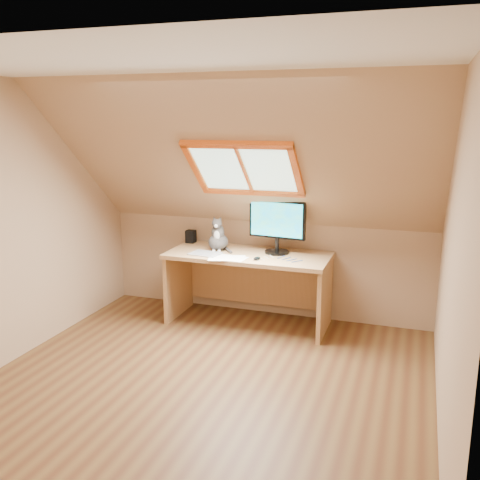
% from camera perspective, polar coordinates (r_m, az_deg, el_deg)
% --- Properties ---
extents(ground, '(3.50, 3.50, 0.00)m').
position_cam_1_polar(ground, '(4.40, -3.97, -15.24)').
color(ground, brown).
rests_on(ground, ground).
extents(room_shell, '(3.52, 3.52, 2.41)m').
position_cam_1_polar(room_shell, '(3.85, -4.84, 3.25)').
color(room_shell, tan).
rests_on(room_shell, ground).
extents(desk, '(1.63, 0.71, 0.74)m').
position_cam_1_polar(desk, '(5.49, 1.12, -3.55)').
color(desk, tan).
rests_on(desk, ground).
extents(monitor, '(0.58, 0.25, 0.54)m').
position_cam_1_polar(monitor, '(5.32, 3.99, 1.81)').
color(monitor, black).
rests_on(monitor, desk).
extents(cat, '(0.23, 0.27, 0.37)m').
position_cam_1_polar(cat, '(5.47, -2.35, 0.23)').
color(cat, '#494341').
rests_on(cat, desk).
extents(desk_speaker, '(0.10, 0.10, 0.14)m').
position_cam_1_polar(desk_speaker, '(5.84, -5.27, 0.38)').
color(desk_speaker, black).
rests_on(desk_speaker, desk).
extents(graphics_tablet, '(0.32, 0.24, 0.01)m').
position_cam_1_polar(graphics_tablet, '(5.34, -3.74, -1.47)').
color(graphics_tablet, '#B2B2B7').
rests_on(graphics_tablet, desk).
extents(mouse, '(0.08, 0.11, 0.03)m').
position_cam_1_polar(mouse, '(5.12, 1.81, -1.98)').
color(mouse, black).
rests_on(mouse, desk).
extents(papers, '(0.35, 0.30, 0.01)m').
position_cam_1_polar(papers, '(5.16, -1.13, -1.99)').
color(papers, white).
rests_on(papers, desk).
extents(cables, '(0.51, 0.26, 0.01)m').
position_cam_1_polar(cables, '(5.16, 4.18, -2.01)').
color(cables, silver).
rests_on(cables, desk).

